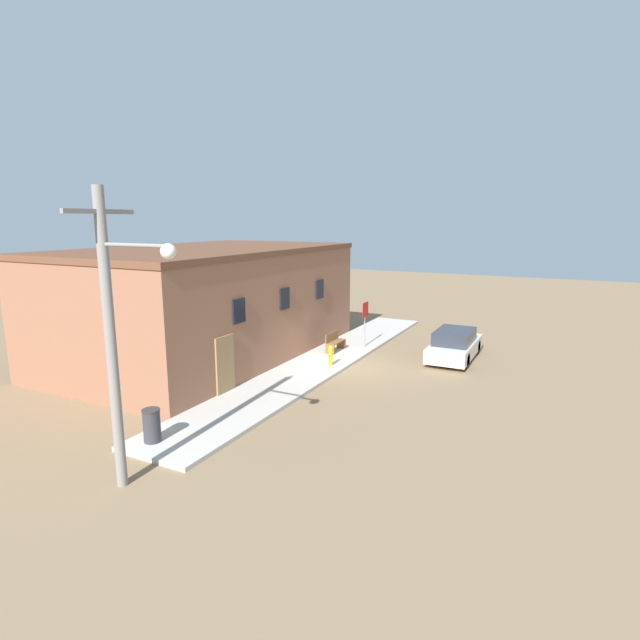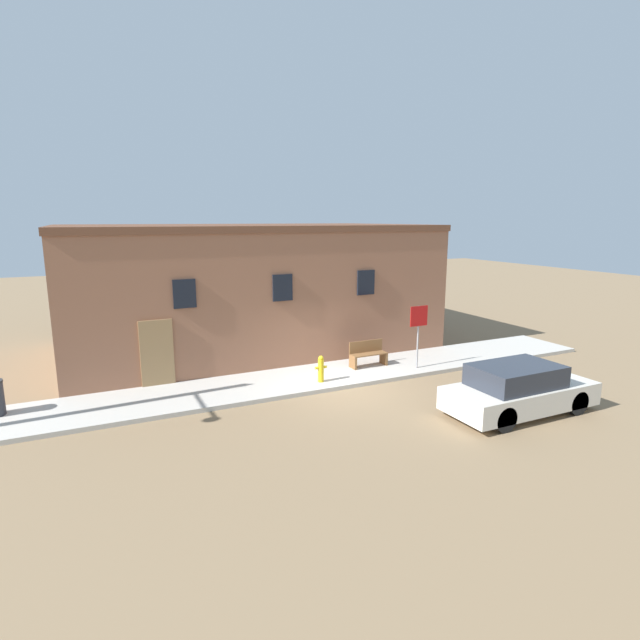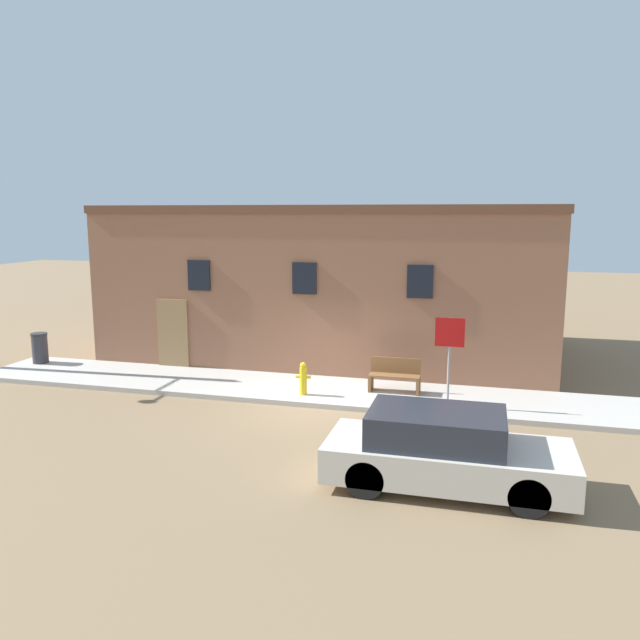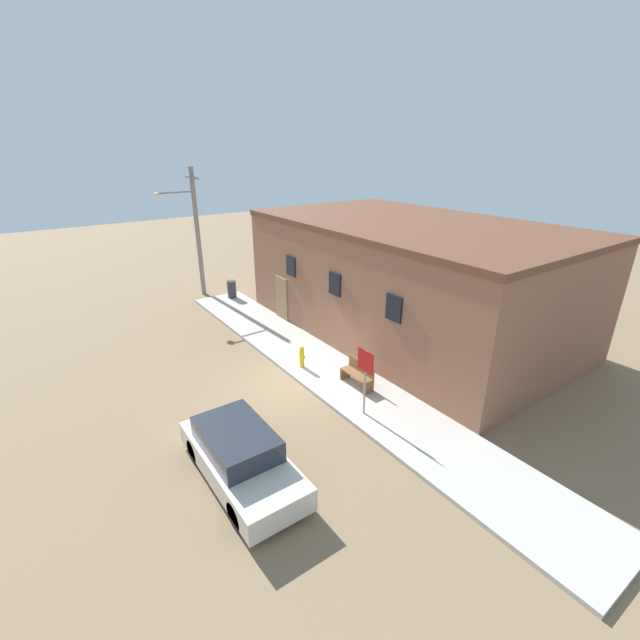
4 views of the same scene
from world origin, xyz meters
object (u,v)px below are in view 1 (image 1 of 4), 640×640
at_px(utility_pole, 114,331).
at_px(stop_sign, 365,316).
at_px(fire_hydrant, 331,356).
at_px(bench, 335,342).
at_px(parked_car, 455,345).
at_px(trash_bin, 152,425).

bearing_deg(utility_pole, stop_sign, -0.85).
distance_m(fire_hydrant, bench, 2.41).
xyz_separation_m(fire_hydrant, parked_car, (3.87, -4.37, 0.10)).
distance_m(stop_sign, utility_pole, 14.66).
relative_size(utility_pole, parked_car, 1.63).
bearing_deg(trash_bin, stop_sign, -5.80).
bearing_deg(stop_sign, fire_hydrant, 178.81).
relative_size(fire_hydrant, trash_bin, 0.90).
distance_m(trash_bin, utility_pole, 3.85).
xyz_separation_m(trash_bin, utility_pole, (-1.89, -1.07, 3.18)).
distance_m(bench, parked_car, 5.49).
xyz_separation_m(utility_pole, parked_car, (14.70, -4.51, -3.13)).
height_order(fire_hydrant, utility_pole, utility_pole).
bearing_deg(parked_car, fire_hydrant, 131.48).
bearing_deg(utility_pole, fire_hydrant, -0.73).
distance_m(fire_hydrant, parked_car, 5.84).
bearing_deg(trash_bin, utility_pole, -150.51).
relative_size(fire_hydrant, stop_sign, 0.39).
xyz_separation_m(bench, parked_car, (1.62, -5.25, 0.11)).
distance_m(stop_sign, trash_bin, 12.73).
xyz_separation_m(stop_sign, utility_pole, (-14.51, 0.21, 2.12)).
relative_size(bench, parked_car, 0.31).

